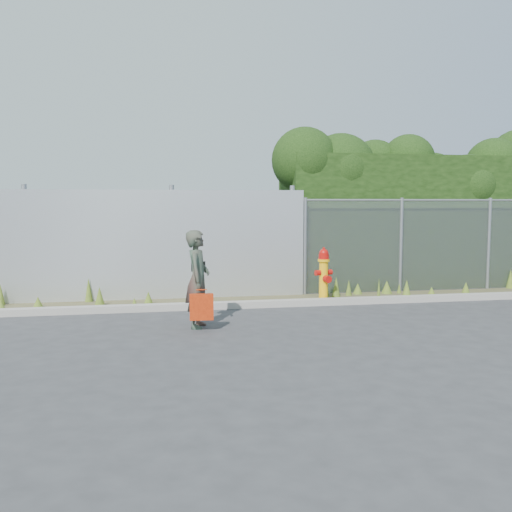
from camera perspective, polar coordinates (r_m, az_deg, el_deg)
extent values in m
plane|color=#323335|center=(8.98, 3.58, -7.16)|extent=(80.00, 80.00, 0.00)
cube|color=gray|center=(10.69, 1.18, -4.80)|extent=(16.00, 0.22, 0.12)
cube|color=#464028|center=(11.28, 0.55, -4.54)|extent=(16.00, 1.20, 0.01)
cone|color=#47611D|center=(10.98, -10.71, -4.24)|extent=(0.20, 0.20, 0.26)
cone|color=#47611D|center=(10.97, -24.13, -4.69)|extent=(0.21, 0.21, 0.24)
cone|color=#47611D|center=(11.87, 0.31, -3.05)|extent=(0.11, 0.11, 0.41)
cone|color=#47611D|center=(11.63, 12.18, -3.30)|extent=(0.08, 0.08, 0.44)
cone|color=#47611D|center=(12.45, 12.94, -3.11)|extent=(0.24, 0.24, 0.28)
cone|color=#47611D|center=(13.05, 20.24, -3.01)|extent=(0.17, 0.17, 0.24)
cone|color=#47611D|center=(11.76, 8.02, -3.15)|extent=(0.18, 0.18, 0.43)
cone|color=#47611D|center=(11.73, 14.83, -3.35)|extent=(0.21, 0.21, 0.41)
cone|color=#47611D|center=(10.65, -6.14, -3.78)|extent=(0.18, 0.18, 0.52)
cone|color=#47611D|center=(14.09, 24.10, -2.14)|extent=(0.19, 0.19, 0.44)
cone|color=#47611D|center=(12.43, 17.15, -3.43)|extent=(0.18, 0.18, 0.19)
cone|color=#47611D|center=(11.22, -20.96, -4.42)|extent=(0.20, 0.20, 0.22)
cone|color=#47611D|center=(12.26, 10.13, -3.29)|extent=(0.21, 0.21, 0.24)
cone|color=#47611D|center=(12.02, 9.25, -3.20)|extent=(0.13, 0.13, 0.34)
cone|color=#47611D|center=(11.08, -15.37, -3.98)|extent=(0.20, 0.20, 0.37)
cone|color=#47611D|center=(11.69, 7.02, -3.26)|extent=(0.14, 0.14, 0.40)
cone|color=#47611D|center=(10.62, -12.06, -4.73)|extent=(0.14, 0.14, 0.21)
cone|color=#47611D|center=(12.54, 14.13, -3.18)|extent=(0.09, 0.09, 0.24)
cone|color=#47611D|center=(11.81, -24.17, -3.60)|extent=(0.15, 0.15, 0.41)
cone|color=#47611D|center=(11.59, -16.39, -3.34)|extent=(0.16, 0.16, 0.47)
cube|color=#B8BBBF|center=(11.58, -16.03, 0.97)|extent=(8.50, 0.08, 2.20)
cylinder|color=gray|center=(11.87, -22.01, 1.13)|extent=(0.10, 0.10, 2.30)
cylinder|color=gray|center=(11.65, -8.37, 1.39)|extent=(0.10, 0.10, 2.30)
cylinder|color=gray|center=(12.02, 3.62, 1.56)|extent=(0.10, 0.10, 2.30)
cube|color=gray|center=(13.21, 18.41, 0.98)|extent=(6.50, 0.03, 2.00)
cylinder|color=gray|center=(13.17, 18.54, 5.32)|extent=(6.50, 0.04, 0.04)
cylinder|color=gray|center=(11.98, 4.92, 0.94)|extent=(0.07, 0.07, 2.05)
cylinder|color=gray|center=(12.73, 14.29, 1.05)|extent=(0.07, 0.07, 2.05)
cylinder|color=gray|center=(13.75, 22.24, 1.12)|extent=(0.07, 0.07, 2.05)
cube|color=black|center=(14.20, 17.57, 3.32)|extent=(7.30, 1.60, 3.00)
sphere|color=black|center=(12.84, 4.86, 9.54)|extent=(1.46, 1.46, 1.46)
sphere|color=black|center=(13.19, 8.44, 8.59)|extent=(1.61, 1.61, 1.61)
sphere|color=black|center=(13.86, 11.76, 8.76)|extent=(1.25, 1.25, 1.25)
sphere|color=black|center=(13.87, 14.97, 9.19)|extent=(1.22, 1.22, 1.22)
sphere|color=black|center=(14.18, 17.19, 7.34)|extent=(1.25, 1.25, 1.25)
sphere|color=black|center=(14.40, 20.38, 6.63)|extent=(1.45, 1.45, 1.45)
sphere|color=black|center=(15.02, 22.67, 8.26)|extent=(1.36, 1.36, 1.36)
cylinder|color=#FBB40D|center=(11.24, 6.74, -4.49)|extent=(0.27, 0.27, 0.06)
cylinder|color=#FBB40D|center=(11.19, 6.76, -2.59)|extent=(0.17, 0.17, 0.81)
cylinder|color=#FBB40D|center=(11.14, 6.79, -0.43)|extent=(0.23, 0.23, 0.05)
cylinder|color=#B20F0A|center=(11.13, 6.79, -0.09)|extent=(0.20, 0.20, 0.10)
sphere|color=#B20F0A|center=(11.12, 6.80, 0.26)|extent=(0.18, 0.18, 0.18)
cylinder|color=#B20F0A|center=(11.12, 6.80, 0.74)|extent=(0.05, 0.05, 0.05)
cylinder|color=#B20F0A|center=(11.12, 6.12, -1.66)|extent=(0.10, 0.10, 0.10)
cylinder|color=#B20F0A|center=(11.20, 7.42, -1.63)|extent=(0.10, 0.10, 0.10)
cylinder|color=#B20F0A|center=(11.05, 6.98, -2.32)|extent=(0.14, 0.11, 0.14)
imported|color=#10674C|center=(8.91, -5.85, -2.30)|extent=(0.49, 0.63, 1.52)
cube|color=#9D2108|center=(8.68, -5.48, -5.09)|extent=(0.36, 0.13, 0.39)
cylinder|color=#9D2108|center=(8.64, -5.49, -3.38)|extent=(0.17, 0.01, 0.01)
cube|color=black|center=(9.14, -5.79, -1.04)|extent=(0.21, 0.09, 0.16)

